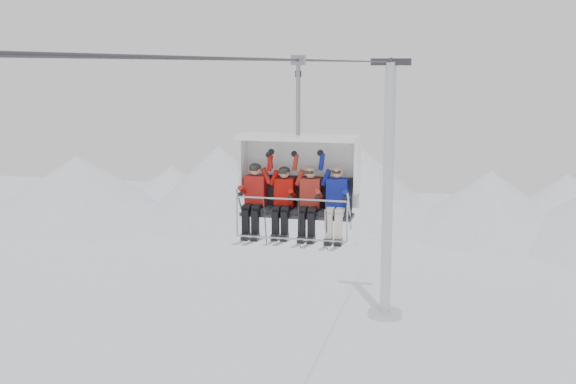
% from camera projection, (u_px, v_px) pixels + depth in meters
% --- Properties ---
extents(ridgeline, '(72.00, 21.00, 7.00)m').
position_uv_depth(ridgeline, '(392.00, 196.00, 57.30)').
color(ridgeline, white).
rests_on(ridgeline, ground).
extents(lift_tower_right, '(2.00, 1.80, 13.48)m').
position_uv_depth(lift_tower_right, '(387.00, 210.00, 37.23)').
color(lift_tower_right, silver).
rests_on(lift_tower_right, ground).
extents(haul_cable, '(0.06, 50.00, 0.06)m').
position_uv_depth(haul_cable, '(288.00, 60.00, 14.85)').
color(haul_cable, '#313137').
rests_on(haul_cable, lift_tower_left).
extents(chairlift_carrier, '(2.71, 1.17, 3.98)m').
position_uv_depth(chairlift_carrier, '(299.00, 174.00, 16.35)').
color(chairlift_carrier, black).
rests_on(chairlift_carrier, haul_cable).
extents(skier_far_left, '(0.46, 1.69, 1.80)m').
position_uv_depth(skier_far_left, '(254.00, 196.00, 16.37)').
color(skier_far_left, '#AE1613').
rests_on(skier_far_left, chairlift_carrier).
extents(skier_center_left, '(0.44, 1.69, 1.72)m').
position_uv_depth(skier_center_left, '(284.00, 198.00, 16.21)').
color(skier_center_left, '#B70C07').
rests_on(skier_center_left, chairlift_carrier).
extents(skier_center_right, '(0.45, 1.69, 1.76)m').
position_uv_depth(skier_center_right, '(310.00, 199.00, 16.08)').
color(skier_center_right, '#A6271C').
rests_on(skier_center_right, chairlift_carrier).
extents(skier_far_right, '(0.46, 1.69, 1.81)m').
position_uv_depth(skier_far_right, '(336.00, 199.00, 15.94)').
color(skier_far_right, navy).
rests_on(skier_far_right, chairlift_carrier).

